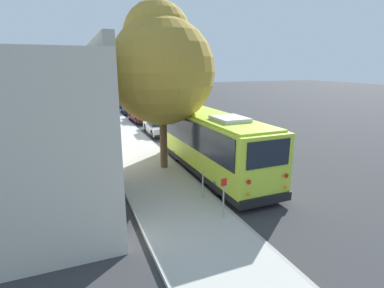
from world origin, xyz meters
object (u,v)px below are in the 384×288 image
parked_sedan_maroon (141,116)px  parked_sedan_navy (130,108)px  shuttle_bus (213,141)px  sign_post_far (203,184)px  street_tree (161,64)px  parked_sedan_gray (119,102)px  parked_sedan_white (158,127)px  parked_sedan_tan (113,97)px  sign_post_near (223,198)px

parked_sedan_maroon → parked_sedan_navy: (5.97, -0.01, -0.00)m
shuttle_bus → sign_post_far: 3.53m
shuttle_bus → street_tree: size_ratio=1.09×
parked_sedan_navy → street_tree: 21.11m
parked_sedan_gray → street_tree: 27.46m
shuttle_bus → parked_sedan_gray: size_ratio=2.01×
street_tree → sign_post_far: street_tree is taller
parked_sedan_gray → parked_sedan_white: bearing=-174.6°
parked_sedan_navy → street_tree: bearing=177.3°
parked_sedan_white → street_tree: (-8.46, 2.10, 4.94)m
parked_sedan_tan → street_tree: size_ratio=0.53×
parked_sedan_maroon → street_tree: size_ratio=0.51×
parked_sedan_white → sign_post_near: sign_post_near is taller
shuttle_bus → sign_post_near: shuttle_bus is taller
parked_sedan_maroon → parked_sedan_tan: size_ratio=0.96×
sign_post_near → parked_sedan_navy: bearing=-3.6°
parked_sedan_maroon → parked_sedan_white: bearing=177.8°
parked_sedan_maroon → parked_sedan_navy: size_ratio=0.98×
parked_sedan_tan → sign_post_far: size_ratio=3.79×
parked_sedan_white → sign_post_far: size_ratio=3.57×
sign_post_far → street_tree: bearing=4.3°
parked_sedan_tan → sign_post_near: 40.06m
parked_sedan_white → parked_sedan_gray: 18.50m
parked_sedan_tan → parked_sedan_navy: bearing=-176.1°
parked_sedan_maroon → sign_post_far: 19.03m
shuttle_bus → street_tree: bearing=52.1°
sign_post_far → parked_sedan_gray: bearing=-2.5°
parked_sedan_white → sign_post_near: size_ratio=2.82×
parked_sedan_white → parked_sedan_tan: bearing=1.8°
shuttle_bus → parked_sedan_maroon: 16.15m
parked_sedan_maroon → parked_sedan_gray: (12.50, 0.29, -0.02)m
parked_sedan_navy → sign_post_far: bearing=179.1°
parked_sedan_tan → sign_post_near: sign_post_near is taller
parked_sedan_navy → parked_sedan_tan: (13.29, 0.06, -0.02)m
parked_sedan_white → street_tree: bearing=167.6°
parked_sedan_navy → sign_post_far: same height
street_tree → sign_post_near: 7.82m
parked_sedan_gray → sign_post_near: bearing=-178.1°
parked_sedan_navy → sign_post_near: size_ratio=2.92×
parked_sedan_navy → parked_sedan_gray: size_ratio=0.95×
sign_post_near → parked_sedan_gray: bearing=-2.4°
shuttle_bus → parked_sedan_navy: shuttle_bus is taller
shuttle_bus → parked_sedan_white: 10.17m
parked_sedan_maroon → parked_sedan_tan: parked_sedan_maroon is taller
parked_sedan_maroon → parked_sedan_tan: (19.26, 0.04, -0.02)m
parked_sedan_gray → street_tree: bearing=-179.4°
parked_sedan_white → parked_sedan_maroon: bearing=2.2°
parked_sedan_white → sign_post_far: 13.08m
shuttle_bus → sign_post_far: (-2.84, 1.84, -0.97)m
street_tree → parked_sedan_maroon: bearing=-8.0°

